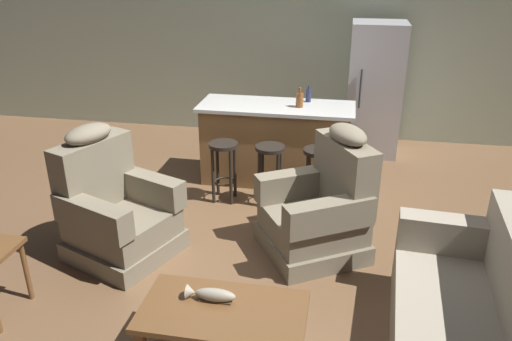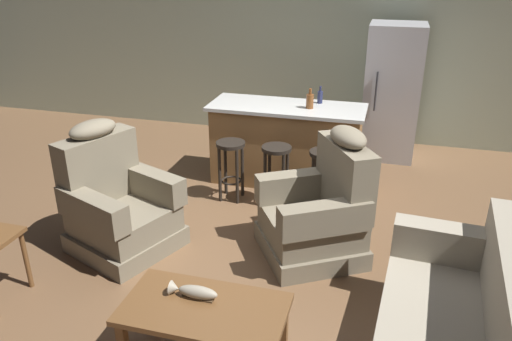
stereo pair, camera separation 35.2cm
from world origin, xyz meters
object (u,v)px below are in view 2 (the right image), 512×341
at_px(bottle_short_amber, 310,101).
at_px(bar_stool_right, 324,170).
at_px(bar_stool_left, 231,160).
at_px(bar_stool_middle, 276,165).
at_px(recliner_near_island, 320,212).
at_px(kitchen_island, 286,144).
at_px(refrigerator, 392,92).
at_px(coffee_table, 204,313).
at_px(recliner_near_lamp, 117,205).
at_px(fish_figurine, 193,292).
at_px(bottle_tall_green, 320,97).

bearing_deg(bottle_short_amber, bar_stool_right, -65.15).
xyz_separation_m(bar_stool_left, bar_stool_middle, (0.51, 0.00, 0.00)).
relative_size(recliner_near_island, bar_stool_right, 1.76).
bearing_deg(bar_stool_left, bar_stool_middle, 0.00).
relative_size(bar_stool_left, bar_stool_right, 1.00).
distance_m(recliner_near_island, kitchen_island, 1.61).
xyz_separation_m(bar_stool_middle, refrigerator, (1.12, 1.83, 0.41)).
relative_size(coffee_table, bottle_short_amber, 4.82).
height_order(coffee_table, recliner_near_lamp, recliner_near_lamp).
xyz_separation_m(bar_stool_middle, bar_stool_right, (0.51, 0.00, 0.00)).
xyz_separation_m(coffee_table, recliner_near_island, (0.55, 1.50, 0.06)).
distance_m(fish_figurine, bottle_tall_green, 3.18).
bearing_deg(recliner_near_lamp, bar_stool_right, 56.69).
bearing_deg(bar_stool_left, bar_stool_right, 0.00).
relative_size(coffee_table, bottle_tall_green, 5.45).
relative_size(recliner_near_lamp, bar_stool_middle, 1.76).
xyz_separation_m(bar_stool_right, bottle_tall_green, (-0.20, 0.83, 0.55)).
bearing_deg(recliner_near_island, kitchen_island, -97.84).
bearing_deg(fish_figurine, bar_stool_left, 101.69).
bearing_deg(bar_stool_right, bar_stool_left, 180.00).
distance_m(coffee_table, bar_stool_left, 2.42).
xyz_separation_m(bar_stool_middle, bottle_short_amber, (0.24, 0.59, 0.56)).
distance_m(bar_stool_left, bottle_short_amber, 1.11).
distance_m(recliner_near_island, bottle_tall_green, 1.81).
height_order(fish_figurine, refrigerator, refrigerator).
height_order(recliner_near_island, bar_stool_left, recliner_near_island).
bearing_deg(recliner_near_lamp, kitchen_island, 78.80).
height_order(recliner_near_lamp, bottle_short_amber, recliner_near_lamp).
relative_size(fish_figurine, bottle_short_amber, 1.49).
bearing_deg(kitchen_island, bottle_tall_green, 30.07).
bearing_deg(bottle_short_amber, fish_figurine, -95.64).
xyz_separation_m(bar_stool_right, bottle_short_amber, (-0.27, 0.59, 0.56)).
distance_m(bar_stool_left, bar_stool_right, 1.03).
distance_m(fish_figurine, bar_stool_middle, 2.27).
bearing_deg(coffee_table, recliner_near_island, 70.05).
bearing_deg(refrigerator, bottle_short_amber, -125.49).
bearing_deg(bar_stool_left, kitchen_island, 52.36).
xyz_separation_m(fish_figurine, refrigerator, (1.16, 4.10, 0.42)).
xyz_separation_m(kitchen_island, bar_stool_middle, (0.03, -0.63, -0.01)).
bearing_deg(recliner_near_island, bar_stool_middle, -85.51).
bearing_deg(refrigerator, bar_stool_right, -108.34).
distance_m(bar_stool_middle, bar_stool_right, 0.51).
bearing_deg(fish_figurine, bottle_short_amber, 84.36).
xyz_separation_m(coffee_table, fish_figurine, (-0.10, 0.08, 0.10)).
xyz_separation_m(kitchen_island, bottle_short_amber, (0.27, -0.04, 0.56)).
height_order(fish_figurine, recliner_near_island, recliner_near_island).
bearing_deg(kitchen_island, fish_figurine, -90.31).
bearing_deg(recliner_near_island, bottle_short_amber, -106.81).
height_order(bar_stool_right, refrigerator, refrigerator).
relative_size(fish_figurine, kitchen_island, 0.19).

